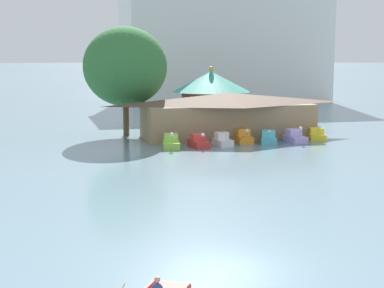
{
  "coord_description": "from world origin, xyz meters",
  "views": [
    {
      "loc": [
        -7.37,
        -21.02,
        8.61
      ],
      "look_at": [
        3.08,
        17.56,
        2.52
      ],
      "focal_mm": 53.07,
      "sensor_mm": 36.0,
      "label": 1
    }
  ],
  "objects_px": {
    "pedal_boat_lime": "(171,143)",
    "shoreline_tree_mid": "(125,67)",
    "green_roof_pavilion": "(211,93)",
    "pedal_boat_orange": "(244,137)",
    "pedal_boat_white": "(222,140)",
    "boathouse": "(228,114)",
    "pedal_boat_lavender": "(295,137)",
    "pedal_boat_red": "(199,142)",
    "pedal_boat_cyan": "(269,138)",
    "background_building_block": "(224,38)",
    "pedal_boat_yellow": "(317,135)"
  },
  "relations": [
    {
      "from": "pedal_boat_lime",
      "to": "shoreline_tree_mid",
      "type": "height_order",
      "value": "shoreline_tree_mid"
    },
    {
      "from": "green_roof_pavilion",
      "to": "pedal_boat_orange",
      "type": "bearing_deg",
      "value": -97.9
    },
    {
      "from": "pedal_boat_white",
      "to": "green_roof_pavilion",
      "type": "height_order",
      "value": "green_roof_pavilion"
    },
    {
      "from": "boathouse",
      "to": "green_roof_pavilion",
      "type": "height_order",
      "value": "green_roof_pavilion"
    },
    {
      "from": "boathouse",
      "to": "green_roof_pavilion",
      "type": "bearing_deg",
      "value": 78.99
    },
    {
      "from": "pedal_boat_white",
      "to": "shoreline_tree_mid",
      "type": "bearing_deg",
      "value": -145.16
    },
    {
      "from": "pedal_boat_lavender",
      "to": "green_roof_pavilion",
      "type": "relative_size",
      "value": 0.27
    },
    {
      "from": "pedal_boat_lime",
      "to": "pedal_boat_lavender",
      "type": "xyz_separation_m",
      "value": [
        13.05,
        0.22,
        0.01
      ]
    },
    {
      "from": "green_roof_pavilion",
      "to": "pedal_boat_lavender",
      "type": "bearing_deg",
      "value": -84.32
    },
    {
      "from": "pedal_boat_red",
      "to": "pedal_boat_white",
      "type": "bearing_deg",
      "value": 96.1
    },
    {
      "from": "pedal_boat_lime",
      "to": "pedal_boat_cyan",
      "type": "xyz_separation_m",
      "value": [
        10.24,
        0.38,
        -0.03
      ]
    },
    {
      "from": "pedal_boat_red",
      "to": "shoreline_tree_mid",
      "type": "xyz_separation_m",
      "value": [
        -5.49,
        10.23,
        7.13
      ]
    },
    {
      "from": "pedal_boat_orange",
      "to": "background_building_block",
      "type": "xyz_separation_m",
      "value": [
        15.21,
        52.33,
        11.74
      ]
    },
    {
      "from": "pedal_boat_lime",
      "to": "background_building_block",
      "type": "distance_m",
      "value": 59.71
    },
    {
      "from": "pedal_boat_lavender",
      "to": "shoreline_tree_mid",
      "type": "height_order",
      "value": "shoreline_tree_mid"
    },
    {
      "from": "pedal_boat_orange",
      "to": "shoreline_tree_mid",
      "type": "xyz_separation_m",
      "value": [
        -10.76,
        8.61,
        7.07
      ]
    },
    {
      "from": "pedal_boat_red",
      "to": "pedal_boat_orange",
      "type": "height_order",
      "value": "pedal_boat_orange"
    },
    {
      "from": "pedal_boat_red",
      "to": "pedal_boat_cyan",
      "type": "relative_size",
      "value": 0.95
    },
    {
      "from": "pedal_boat_red",
      "to": "boathouse",
      "type": "xyz_separation_m",
      "value": [
        4.92,
        5.81,
        2.02
      ]
    },
    {
      "from": "pedal_boat_cyan",
      "to": "boathouse",
      "type": "xyz_separation_m",
      "value": [
        -2.63,
        5.24,
        2.02
      ]
    },
    {
      "from": "pedal_boat_red",
      "to": "green_roof_pavilion",
      "type": "height_order",
      "value": "green_roof_pavilion"
    },
    {
      "from": "boathouse",
      "to": "green_roof_pavilion",
      "type": "xyz_separation_m",
      "value": [
        3.25,
        16.68,
        1.32
      ]
    },
    {
      "from": "pedal_boat_orange",
      "to": "background_building_block",
      "type": "bearing_deg",
      "value": 169.83
    },
    {
      "from": "green_roof_pavilion",
      "to": "shoreline_tree_mid",
      "type": "bearing_deg",
      "value": -138.06
    },
    {
      "from": "pedal_boat_yellow",
      "to": "background_building_block",
      "type": "height_order",
      "value": "background_building_block"
    },
    {
      "from": "pedal_boat_lime",
      "to": "boathouse",
      "type": "distance_m",
      "value": 9.67
    },
    {
      "from": "boathouse",
      "to": "shoreline_tree_mid",
      "type": "distance_m",
      "value": 12.41
    },
    {
      "from": "pedal_boat_red",
      "to": "pedal_boat_yellow",
      "type": "height_order",
      "value": "pedal_boat_yellow"
    },
    {
      "from": "pedal_boat_white",
      "to": "boathouse",
      "type": "height_order",
      "value": "boathouse"
    },
    {
      "from": "pedal_boat_cyan",
      "to": "green_roof_pavilion",
      "type": "height_order",
      "value": "green_roof_pavilion"
    },
    {
      "from": "pedal_boat_white",
      "to": "background_building_block",
      "type": "distance_m",
      "value": 57.56
    },
    {
      "from": "pedal_boat_lavender",
      "to": "boathouse",
      "type": "xyz_separation_m",
      "value": [
        -5.44,
        5.4,
        1.99
      ]
    },
    {
      "from": "boathouse",
      "to": "pedal_boat_lime",
      "type": "bearing_deg",
      "value": -143.53
    },
    {
      "from": "pedal_boat_lime",
      "to": "boathouse",
      "type": "bearing_deg",
      "value": 136.09
    },
    {
      "from": "shoreline_tree_mid",
      "to": "pedal_boat_white",
      "type": "bearing_deg",
      "value": -50.17
    },
    {
      "from": "pedal_boat_lime",
      "to": "pedal_boat_white",
      "type": "height_order",
      "value": "pedal_boat_lime"
    },
    {
      "from": "pedal_boat_cyan",
      "to": "shoreline_tree_mid",
      "type": "bearing_deg",
      "value": -106.97
    },
    {
      "from": "pedal_boat_red",
      "to": "pedal_boat_lavender",
      "type": "xyz_separation_m",
      "value": [
        10.36,
        0.41,
        0.03
      ]
    },
    {
      "from": "pedal_boat_orange",
      "to": "shoreline_tree_mid",
      "type": "height_order",
      "value": "shoreline_tree_mid"
    },
    {
      "from": "pedal_boat_red",
      "to": "pedal_boat_yellow",
      "type": "bearing_deg",
      "value": 91.18
    },
    {
      "from": "boathouse",
      "to": "pedal_boat_orange",
      "type": "bearing_deg",
      "value": -85.25
    },
    {
      "from": "pedal_boat_white",
      "to": "pedal_boat_yellow",
      "type": "xyz_separation_m",
      "value": [
        10.79,
        0.96,
        0.0
      ]
    },
    {
      "from": "pedal_boat_lavender",
      "to": "boathouse",
      "type": "height_order",
      "value": "boathouse"
    },
    {
      "from": "pedal_boat_yellow",
      "to": "pedal_boat_lime",
      "type": "bearing_deg",
      "value": -68.36
    },
    {
      "from": "pedal_boat_cyan",
      "to": "boathouse",
      "type": "distance_m",
      "value": 6.2
    },
    {
      "from": "pedal_boat_red",
      "to": "pedal_boat_lavender",
      "type": "relative_size",
      "value": 0.97
    },
    {
      "from": "pedal_boat_orange",
      "to": "green_roof_pavilion",
      "type": "distance_m",
      "value": 21.33
    },
    {
      "from": "pedal_boat_cyan",
      "to": "pedal_boat_yellow",
      "type": "xyz_separation_m",
      "value": [
        5.85,
        0.9,
        0.01
      ]
    },
    {
      "from": "pedal_boat_yellow",
      "to": "background_building_block",
      "type": "relative_size",
      "value": 0.07
    },
    {
      "from": "pedal_boat_red",
      "to": "pedal_boat_white",
      "type": "distance_m",
      "value": 2.67
    }
  ]
}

